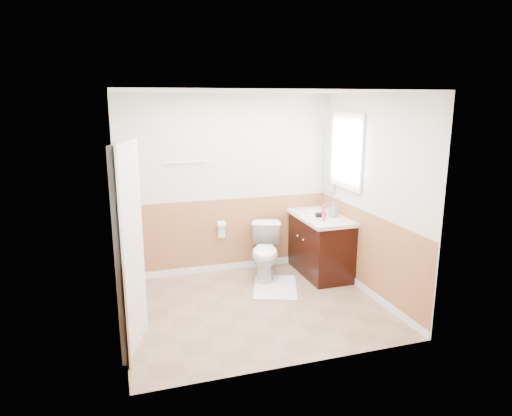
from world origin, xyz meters
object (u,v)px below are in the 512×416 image
object	(u,v)px
toilet	(266,252)
soap_dispenser	(334,209)
bath_mat	(275,287)
lotion_bottle	(324,213)
vanity_cabinet	(320,246)

from	to	relation	value
toilet	soap_dispenser	bearing A→B (deg)	6.85
bath_mat	lotion_bottle	size ratio (longest dim) A/B	3.64
lotion_bottle	toilet	bearing A→B (deg)	152.28
soap_dispenser	bath_mat	bearing A→B (deg)	-168.43
bath_mat	soap_dispenser	bearing A→B (deg)	11.57
toilet	lotion_bottle	xyz separation A→B (m)	(0.69, -0.36, 0.59)
toilet	vanity_cabinet	xyz separation A→B (m)	(0.79, -0.08, 0.03)
vanity_cabinet	lotion_bottle	distance (m)	0.64
vanity_cabinet	toilet	bearing A→B (deg)	174.53
vanity_cabinet	soap_dispenser	world-z (taller)	soap_dispenser
lotion_bottle	soap_dispenser	size ratio (longest dim) A/B	1.05
toilet	bath_mat	xyz separation A→B (m)	(0.00, -0.40, -0.36)
vanity_cabinet	soap_dispenser	bearing A→B (deg)	-48.46
toilet	bath_mat	distance (m)	0.53
bath_mat	soap_dispenser	xyz separation A→B (m)	(0.91, 0.19, 0.94)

